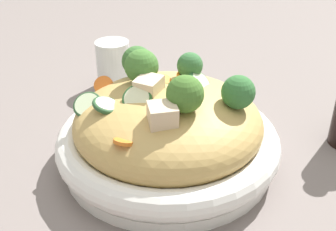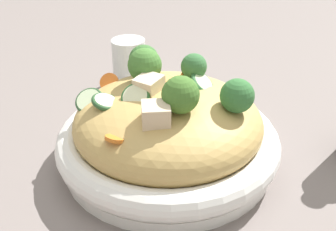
# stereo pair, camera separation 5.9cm
# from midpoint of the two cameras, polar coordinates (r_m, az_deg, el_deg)

# --- Properties ---
(ground_plane) EXTENTS (3.00, 3.00, 0.00)m
(ground_plane) POSITION_cam_midpoint_polar(r_m,az_deg,el_deg) (0.63, -2.69, -6.12)
(ground_plane) COLOR slate
(serving_bowl) EXTENTS (0.32, 0.32, 0.06)m
(serving_bowl) POSITION_cam_midpoint_polar(r_m,az_deg,el_deg) (0.61, -2.75, -3.93)
(serving_bowl) COLOR white
(serving_bowl) RESTS_ON ground_plane
(noodle_heap) EXTENTS (0.26, 0.26, 0.10)m
(noodle_heap) POSITION_cam_midpoint_polar(r_m,az_deg,el_deg) (0.59, -2.84, -0.90)
(noodle_heap) COLOR tan
(noodle_heap) RESTS_ON serving_bowl
(broccoli_florets) EXTENTS (0.23, 0.15, 0.07)m
(broccoli_florets) POSITION_cam_midpoint_polar(r_m,az_deg,el_deg) (0.58, -2.23, 5.22)
(broccoli_florets) COLOR #9DB576
(broccoli_florets) RESTS_ON serving_bowl
(carrot_coins) EXTENTS (0.14, 0.19, 0.04)m
(carrot_coins) POSITION_cam_midpoint_polar(r_m,az_deg,el_deg) (0.59, -6.57, 3.09)
(carrot_coins) COLOR orange
(carrot_coins) RESTS_ON serving_bowl
(zucchini_slices) EXTENTS (0.17, 0.15, 0.05)m
(zucchini_slices) POSITION_cam_midpoint_polar(r_m,az_deg,el_deg) (0.57, -7.07, 2.48)
(zucchini_slices) COLOR beige
(zucchini_slices) RESTS_ON serving_bowl
(chicken_chunks) EXTENTS (0.09, 0.09, 0.04)m
(chicken_chunks) POSITION_cam_midpoint_polar(r_m,az_deg,el_deg) (0.54, -4.78, 1.69)
(chicken_chunks) COLOR beige
(chicken_chunks) RESTS_ON serving_bowl
(drinking_glass) EXTENTS (0.07, 0.07, 0.09)m
(drinking_glass) POSITION_cam_midpoint_polar(r_m,az_deg,el_deg) (0.84, -9.38, 6.75)
(drinking_glass) COLOR silver
(drinking_glass) RESTS_ON ground_plane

